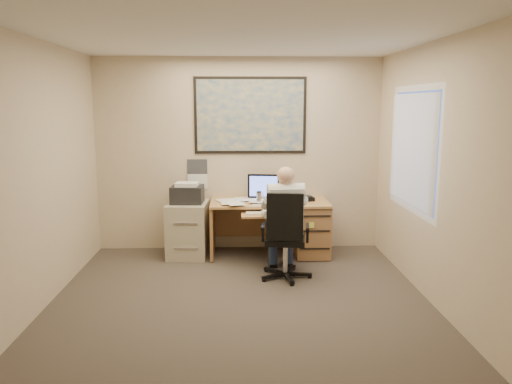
{
  "coord_description": "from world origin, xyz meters",
  "views": [
    {
      "loc": [
        -0.02,
        -4.77,
        2.06
      ],
      "look_at": [
        0.21,
        1.3,
        0.98
      ],
      "focal_mm": 35.0,
      "sensor_mm": 36.0,
      "label": 1
    }
  ],
  "objects_px": {
    "desk": "(293,223)",
    "filing_cabinet": "(188,224)",
    "person": "(285,223)",
    "office_chair": "(286,253)"
  },
  "relations": [
    {
      "from": "office_chair",
      "to": "person",
      "type": "xyz_separation_m",
      "value": [
        -0.01,
        0.08,
        0.36
      ]
    },
    {
      "from": "office_chair",
      "to": "filing_cabinet",
      "type": "bearing_deg",
      "value": 149.73
    },
    {
      "from": "filing_cabinet",
      "to": "person",
      "type": "bearing_deg",
      "value": -32.28
    },
    {
      "from": "desk",
      "to": "filing_cabinet",
      "type": "xyz_separation_m",
      "value": [
        -1.44,
        -0.02,
        -0.0
      ]
    },
    {
      "from": "filing_cabinet",
      "to": "desk",
      "type": "bearing_deg",
      "value": 4.33
    },
    {
      "from": "desk",
      "to": "person",
      "type": "distance_m",
      "value": 0.96
    },
    {
      "from": "desk",
      "to": "filing_cabinet",
      "type": "relative_size",
      "value": 1.57
    },
    {
      "from": "desk",
      "to": "office_chair",
      "type": "xyz_separation_m",
      "value": [
        -0.19,
        -1.0,
        -0.13
      ]
    },
    {
      "from": "filing_cabinet",
      "to": "office_chair",
      "type": "bearing_deg",
      "value": -34.48
    },
    {
      "from": "desk",
      "to": "filing_cabinet",
      "type": "distance_m",
      "value": 1.44
    }
  ]
}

